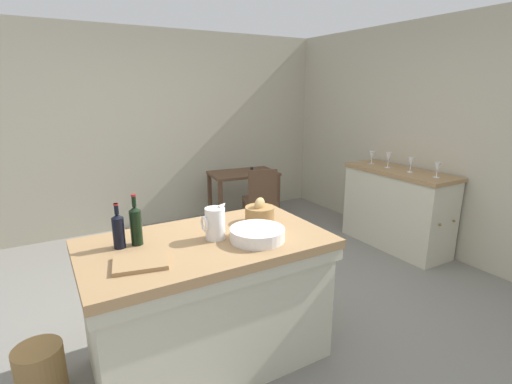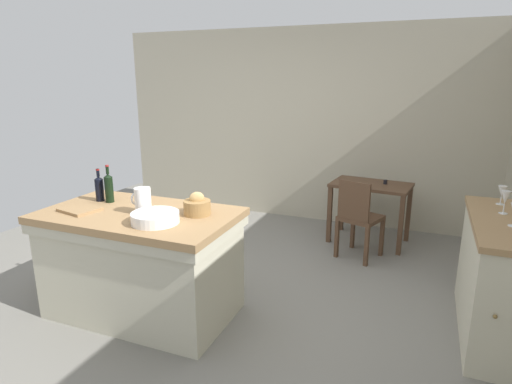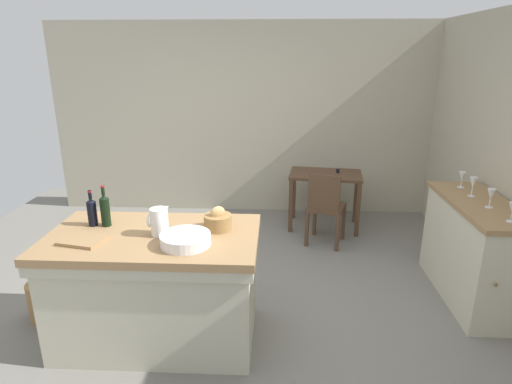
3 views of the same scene
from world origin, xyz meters
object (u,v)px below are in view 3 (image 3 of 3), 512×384
bread_basket (218,221)px  cutting_board (83,240)px  wine_bottle_amber (92,211)px  wine_glass_right (462,177)px  writing_desk (325,182)px  wicker_hamper (46,300)px  pitcher (159,221)px  wine_glass_middle (473,183)px  side_cabinet (474,251)px  island_table (156,283)px  wine_bottle_dark (105,210)px  wine_glass_left (491,195)px  wash_bowl (185,239)px  wooden_chair (325,206)px

bread_basket → cutting_board: bread_basket is taller
wine_bottle_amber → wine_glass_right: 3.39m
writing_desk → wicker_hamper: writing_desk is taller
pitcher → cutting_board: (-0.52, -0.14, -0.10)m
wine_glass_middle → wine_glass_right: bearing=87.0°
pitcher → bread_basket: size_ratio=1.17×
side_cabinet → wine_glass_middle: size_ratio=7.26×
side_cabinet → wine_bottle_amber: wine_bottle_amber is taller
island_table → wine_glass_right: size_ratio=10.06×
cutting_board → wicker_hamper: (-0.58, 0.34, -0.74)m
writing_desk → wine_bottle_dark: (-1.95, -2.23, 0.42)m
bread_basket → wine_bottle_amber: 0.99m
writing_desk → wine_glass_left: size_ratio=5.77×
pitcher → wash_bowl: 0.29m
wine_bottle_dark → wine_glass_middle: 3.20m
side_cabinet → bread_basket: bread_basket is taller
wash_bowl → wine_glass_right: size_ratio=2.28×
wine_glass_left → wine_glass_right: bearing=90.6°
bread_basket → wine_glass_right: (2.24, 1.05, 0.08)m
wash_bowl → wine_bottle_dark: (-0.69, 0.32, 0.09)m
wash_bowl → wine_glass_left: 2.56m
pitcher → wine_glass_left: size_ratio=1.50×
wine_glass_right → wine_bottle_amber: bearing=-162.4°
wooden_chair → wash_bowl: 2.37m
island_table → cutting_board: size_ratio=5.43×
pitcher → wine_bottle_dark: wine_bottle_dark is taller
bread_basket → wine_glass_middle: size_ratio=1.19×
writing_desk → cutting_board: 3.24m
side_cabinet → wine_glass_right: wine_glass_right is taller
side_cabinet → wooden_chair: size_ratio=1.46×
side_cabinet → wicker_hamper: side_cabinet is taller
wine_bottle_amber → wine_glass_left: (3.23, 0.45, 0.04)m
bread_basket → cutting_board: bearing=-163.8°
island_table → wash_bowl: (0.29, -0.17, 0.45)m
wine_glass_left → wine_glass_right: wine_glass_left is taller
wooden_chair → wine_bottle_dark: bearing=-138.7°
island_table → wash_bowl: wash_bowl is taller
bread_basket → wine_glass_right: size_ratio=1.36×
bread_basket → cutting_board: (-0.94, -0.27, -0.06)m
side_cabinet → wine_bottle_amber: 3.34m
wine_bottle_amber → wooden_chair: bearing=39.7°
pitcher → wine_glass_middle: pitcher is taller
side_cabinet → wash_bowl: 2.65m
wash_bowl → wine_bottle_dark: 0.77m
wine_glass_left → wine_glass_right: (-0.01, 0.57, -0.01)m
wine_bottle_amber → side_cabinet: bearing=10.2°
wine_bottle_dark → bread_basket: bearing=-1.6°
wooden_chair → cutting_board: (-1.96, -1.96, 0.42)m
island_table → side_cabinet: (2.73, 0.73, -0.01)m
wooden_chair → wine_glass_middle: size_ratio=4.98×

